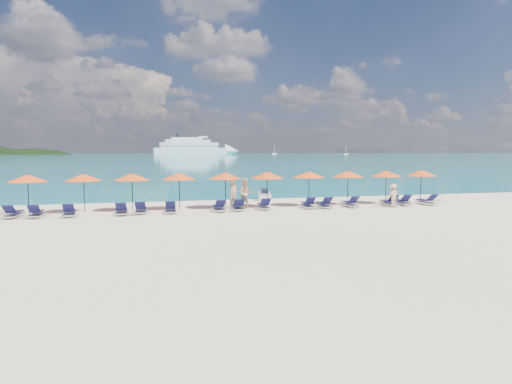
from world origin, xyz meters
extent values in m
plane|color=beige|center=(0.00, 0.00, 0.00)|extent=(1400.00, 1400.00, 0.00)
cube|color=#1FA9B2|center=(0.00, 660.00, 0.01)|extent=(1600.00, 1300.00, 0.01)
ellipsoid|color=black|center=(-150.00, 560.00, -35.00)|extent=(162.00, 126.00, 85.50)
cube|color=white|center=(43.25, 557.52, 4.36)|extent=(97.19, 26.40, 8.72)
cone|color=white|center=(100.58, 562.93, 4.36)|extent=(20.91, 20.91, 19.19)
cube|color=white|center=(41.51, 557.36, 12.21)|extent=(77.83, 21.99, 6.98)
cube|color=white|center=(39.77, 557.19, 17.45)|extent=(60.47, 18.62, 4.36)
cube|color=white|center=(38.04, 557.03, 20.94)|extent=(41.11, 14.21, 3.05)
cube|color=black|center=(41.51, 557.36, 10.91)|extent=(78.80, 22.25, 0.79)
cube|color=black|center=(41.51, 557.36, 13.96)|extent=(76.86, 21.72, 0.79)
cylinder|color=black|center=(26.05, 555.90, 24.43)|extent=(3.84, 3.84, 4.80)
cube|color=white|center=(157.34, 549.26, 0.85)|extent=(6.41, 2.14, 1.71)
cylinder|color=white|center=(157.34, 549.26, 6.41)|extent=(0.38, 0.38, 10.69)
cube|color=white|center=(238.25, 493.86, 0.74)|extent=(5.54, 1.85, 1.48)
cylinder|color=white|center=(238.25, 493.86, 5.54)|extent=(0.33, 0.33, 9.24)
cube|color=silver|center=(2.11, 9.19, 0.27)|extent=(1.20, 2.30, 0.50)
cube|color=black|center=(2.07, 9.01, 0.64)|extent=(0.61, 0.98, 0.32)
cylinder|color=black|center=(2.21, 9.73, 0.78)|extent=(0.50, 0.14, 0.05)
imported|color=tan|center=(-0.92, 5.02, 0.92)|extent=(0.80, 0.76, 1.83)
imported|color=tan|center=(-0.17, 4.95, 0.93)|extent=(0.93, 0.55, 1.87)
imported|color=tan|center=(8.94, 3.45, 0.74)|extent=(1.03, 0.63, 1.48)
cylinder|color=black|center=(-12.40, 5.39, 1.10)|extent=(0.05, 0.05, 2.20)
cone|color=#F14D16|center=(-12.40, 5.39, 2.02)|extent=(2.10, 2.10, 0.42)
sphere|color=black|center=(-12.40, 5.39, 2.24)|extent=(0.08, 0.08, 0.08)
cylinder|color=black|center=(-9.53, 5.57, 1.10)|extent=(0.05, 0.05, 2.20)
cone|color=#F14D16|center=(-9.53, 5.57, 2.02)|extent=(2.10, 2.10, 0.42)
sphere|color=black|center=(-9.53, 5.57, 2.24)|extent=(0.08, 0.08, 0.08)
cylinder|color=black|center=(-6.86, 5.54, 1.10)|extent=(0.05, 0.05, 2.20)
cone|color=#F14D16|center=(-6.86, 5.54, 2.02)|extent=(2.10, 2.10, 0.42)
sphere|color=black|center=(-6.86, 5.54, 2.24)|extent=(0.08, 0.08, 0.08)
cylinder|color=black|center=(-4.13, 5.54, 1.10)|extent=(0.05, 0.05, 2.20)
cone|color=#F14D16|center=(-4.13, 5.54, 2.02)|extent=(2.10, 2.10, 0.42)
sphere|color=black|center=(-4.13, 5.54, 2.24)|extent=(0.08, 0.08, 0.08)
cylinder|color=black|center=(-1.34, 5.42, 1.10)|extent=(0.05, 0.05, 2.20)
cone|color=#F14D16|center=(-1.34, 5.42, 2.02)|extent=(2.10, 2.10, 0.42)
sphere|color=black|center=(-1.34, 5.42, 2.24)|extent=(0.08, 0.08, 0.08)
cylinder|color=black|center=(1.29, 5.35, 1.10)|extent=(0.05, 0.05, 2.20)
cone|color=#F14D16|center=(1.29, 5.35, 2.02)|extent=(2.10, 2.10, 0.42)
sphere|color=black|center=(1.29, 5.35, 2.24)|extent=(0.08, 0.08, 0.08)
cylinder|color=black|center=(4.09, 5.43, 1.10)|extent=(0.05, 0.05, 2.20)
cone|color=#F14D16|center=(4.09, 5.43, 2.02)|extent=(2.10, 2.10, 0.42)
sphere|color=black|center=(4.09, 5.43, 2.24)|extent=(0.08, 0.08, 0.08)
cylinder|color=black|center=(6.80, 5.43, 1.10)|extent=(0.05, 0.05, 2.20)
cone|color=#F14D16|center=(6.80, 5.43, 2.02)|extent=(2.10, 2.10, 0.42)
sphere|color=black|center=(6.80, 5.43, 2.24)|extent=(0.08, 0.08, 0.08)
cylinder|color=black|center=(9.56, 5.38, 1.10)|extent=(0.05, 0.05, 2.20)
cone|color=#F14D16|center=(9.56, 5.38, 2.02)|extent=(2.10, 2.10, 0.42)
sphere|color=black|center=(9.56, 5.38, 2.24)|extent=(0.08, 0.08, 0.08)
cylinder|color=black|center=(12.28, 5.45, 1.10)|extent=(0.05, 0.05, 2.20)
cone|color=#F14D16|center=(12.28, 5.45, 2.02)|extent=(2.10, 2.10, 0.42)
sphere|color=black|center=(12.28, 5.45, 2.24)|extent=(0.08, 0.08, 0.08)
cube|color=silver|center=(-12.88, 4.30, 0.14)|extent=(0.74, 1.74, 0.06)
cube|color=#101037|center=(-12.86, 4.55, 0.30)|extent=(0.63, 1.14, 0.04)
cube|color=#101037|center=(-12.92, 3.75, 0.55)|extent=(0.59, 0.58, 0.43)
cube|color=silver|center=(-11.73, 4.17, 0.14)|extent=(0.68, 1.72, 0.06)
cube|color=#101037|center=(-11.74, 4.42, 0.30)|extent=(0.59, 1.12, 0.04)
cube|color=#101037|center=(-11.71, 3.62, 0.55)|extent=(0.57, 0.56, 0.43)
cube|color=silver|center=(-10.08, 4.11, 0.14)|extent=(0.77, 1.75, 0.06)
cube|color=#101037|center=(-10.11, 4.36, 0.30)|extent=(0.65, 1.15, 0.04)
cube|color=#101037|center=(-10.03, 3.56, 0.55)|extent=(0.60, 0.59, 0.43)
cube|color=silver|center=(-7.39, 4.07, 0.14)|extent=(0.64, 1.71, 0.06)
cube|color=#101037|center=(-7.39, 4.32, 0.30)|extent=(0.56, 1.11, 0.04)
cube|color=#101037|center=(-7.38, 3.52, 0.55)|extent=(0.56, 0.54, 0.43)
cube|color=silver|center=(-6.36, 4.30, 0.14)|extent=(0.68, 1.72, 0.06)
cube|color=#101037|center=(-6.35, 4.55, 0.30)|extent=(0.59, 1.12, 0.04)
cube|color=#101037|center=(-6.38, 3.76, 0.55)|extent=(0.57, 0.56, 0.43)
cube|color=silver|center=(-4.73, 4.13, 0.14)|extent=(0.68, 1.72, 0.06)
cube|color=#101037|center=(-4.72, 4.38, 0.30)|extent=(0.59, 1.12, 0.04)
cube|color=#101037|center=(-4.75, 3.58, 0.55)|extent=(0.57, 0.56, 0.43)
cube|color=silver|center=(-1.96, 4.14, 0.14)|extent=(0.65, 1.71, 0.06)
cube|color=#101037|center=(-1.96, 4.39, 0.30)|extent=(0.57, 1.11, 0.04)
cube|color=#101037|center=(-1.95, 3.59, 0.55)|extent=(0.56, 0.55, 0.43)
cube|color=silver|center=(-0.79, 4.30, 0.14)|extent=(0.63, 1.70, 0.06)
cube|color=#101037|center=(-0.79, 4.55, 0.30)|extent=(0.56, 1.10, 0.04)
cube|color=#101037|center=(-0.80, 3.75, 0.55)|extent=(0.55, 0.54, 0.43)
cube|color=silver|center=(0.79, 4.32, 0.14)|extent=(0.69, 1.73, 0.06)
cube|color=#101037|center=(0.80, 4.57, 0.30)|extent=(0.60, 1.12, 0.04)
cube|color=#101037|center=(0.76, 3.77, 0.55)|extent=(0.57, 0.56, 0.43)
cube|color=silver|center=(3.59, 4.27, 0.14)|extent=(0.77, 1.75, 0.06)
cube|color=#101037|center=(3.61, 4.52, 0.30)|extent=(0.64, 1.14, 0.04)
cube|color=#101037|center=(3.54, 3.72, 0.55)|extent=(0.60, 0.58, 0.43)
cube|color=silver|center=(4.61, 4.15, 0.14)|extent=(0.66, 1.71, 0.06)
cube|color=#101037|center=(4.62, 4.40, 0.30)|extent=(0.58, 1.11, 0.04)
cube|color=#101037|center=(4.60, 3.60, 0.55)|extent=(0.56, 0.55, 0.43)
cube|color=silver|center=(6.36, 4.19, 0.14)|extent=(0.67, 1.72, 0.06)
cube|color=#101037|center=(6.36, 4.43, 0.30)|extent=(0.58, 1.11, 0.04)
cube|color=#101037|center=(6.38, 3.64, 0.55)|extent=(0.56, 0.55, 0.43)
cube|color=silver|center=(9.07, 4.13, 0.14)|extent=(0.73, 1.74, 0.06)
cube|color=#101037|center=(9.09, 4.38, 0.30)|extent=(0.62, 1.13, 0.04)
cube|color=#101037|center=(9.04, 3.58, 0.55)|extent=(0.58, 0.57, 0.43)
cube|color=silver|center=(10.14, 4.31, 0.14)|extent=(0.78, 1.75, 0.06)
cube|color=#101037|center=(10.17, 4.56, 0.30)|extent=(0.65, 1.15, 0.04)
cube|color=#101037|center=(10.09, 3.76, 0.55)|extent=(0.60, 0.59, 0.43)
cube|color=silver|center=(11.80, 4.07, 0.14)|extent=(0.72, 1.73, 0.06)
cube|color=#101037|center=(11.79, 4.32, 0.30)|extent=(0.61, 1.13, 0.04)
cube|color=#101037|center=(11.83, 3.52, 0.55)|extent=(0.58, 0.57, 0.43)
camera|label=1|loc=(-5.63, -20.43, 3.47)|focal=30.00mm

